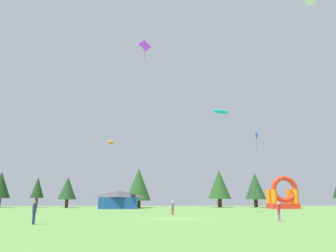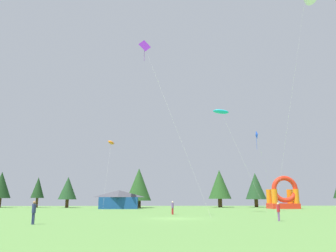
# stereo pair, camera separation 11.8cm
# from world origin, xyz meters

# --- Properties ---
(ground_plane) EXTENTS (120.00, 120.00, 0.00)m
(ground_plane) POSITION_xyz_m (0.00, 0.00, 0.00)
(ground_plane) COLOR #5B8C42
(kite_blue_diamond) EXTENTS (4.28, 4.32, 12.89)m
(kite_blue_diamond) POSITION_xyz_m (15.00, 18.69, 12.27)
(kite_blue_diamond) COLOR blue
(kite_blue_diamond) RESTS_ON ground_plane
(kite_purple_diamond) EXTENTS (7.80, 3.04, 20.37)m
(kite_purple_diamond) POSITION_xyz_m (-3.45, 1.67, 19.65)
(kite_purple_diamond) COLOR purple
(kite_purple_diamond) RESTS_ON ground_plane
(kite_orange_parafoil) EXTENTS (1.52, 7.20, 13.32)m
(kite_orange_parafoil) POSITION_xyz_m (-10.31, 29.42, 12.69)
(kite_orange_parafoil) COLOR orange
(kite_orange_parafoil) RESTS_ON ground_plane
(kite_cyan_parafoil) EXTENTS (7.19, 1.58, 15.57)m
(kite_cyan_parafoil) POSITION_xyz_m (8.08, 13.46, 15.00)
(kite_cyan_parafoil) COLOR #19B7CC
(kite_cyan_parafoil) RESTS_ON ground_plane
(person_far_side) EXTENTS (0.45, 0.45, 1.84)m
(person_far_side) POSITION_xyz_m (-11.97, -7.27, 1.10)
(person_far_side) COLOR navy
(person_far_side) RESTS_ON ground_plane
(person_left_edge) EXTENTS (0.30, 0.30, 1.67)m
(person_left_edge) POSITION_xyz_m (9.27, -4.40, 0.99)
(person_left_edge) COLOR #724C8C
(person_left_edge) RESTS_ON ground_plane
(person_midfield) EXTENTS (0.41, 0.41, 1.68)m
(person_midfield) POSITION_xyz_m (0.33, 8.82, 1.00)
(person_midfield) COLOR #B21E26
(person_midfield) RESTS_ON ground_plane
(inflatable_blue_arch) EXTENTS (5.54, 4.19, 6.50)m
(inflatable_blue_arch) POSITION_xyz_m (24.29, 32.12, 2.30)
(inflatable_blue_arch) COLOR red
(inflatable_blue_arch) RESTS_ON ground_plane
(festival_tent) EXTENTS (7.55, 3.98, 3.66)m
(festival_tent) POSITION_xyz_m (-8.86, 33.71, 1.83)
(festival_tent) COLOR #19478C
(festival_tent) RESTS_ON ground_plane
(tree_row_1) EXTENTS (4.53, 4.53, 8.08)m
(tree_row_1) POSITION_xyz_m (-37.00, 44.69, 5.04)
(tree_row_1) COLOR #4C331E
(tree_row_1) RESTS_ON ground_plane
(tree_row_2) EXTENTS (2.94, 2.94, 6.79)m
(tree_row_2) POSITION_xyz_m (-28.20, 43.49, 4.41)
(tree_row_2) COLOR #4C331E
(tree_row_2) RESTS_ON ground_plane
(tree_row_3) EXTENTS (4.06, 4.06, 6.81)m
(tree_row_3) POSITION_xyz_m (-21.15, 42.19, 4.27)
(tree_row_3) COLOR #4C331E
(tree_row_3) RESTS_ON ground_plane
(tree_row_4) EXTENTS (5.57, 5.57, 8.76)m
(tree_row_4) POSITION_xyz_m (-5.17, 41.23, 5.13)
(tree_row_4) COLOR #4C331E
(tree_row_4) RESTS_ON ground_plane
(tree_row_5) EXTENTS (5.35, 5.35, 8.68)m
(tree_row_5) POSITION_xyz_m (13.78, 44.08, 5.27)
(tree_row_5) COLOR #4C331E
(tree_row_5) RESTS_ON ground_plane
(tree_row_6) EXTENTS (4.84, 4.84, 8.06)m
(tree_row_6) POSITION_xyz_m (22.50, 44.42, 4.91)
(tree_row_6) COLOR #4C331E
(tree_row_6) RESTS_ON ground_plane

